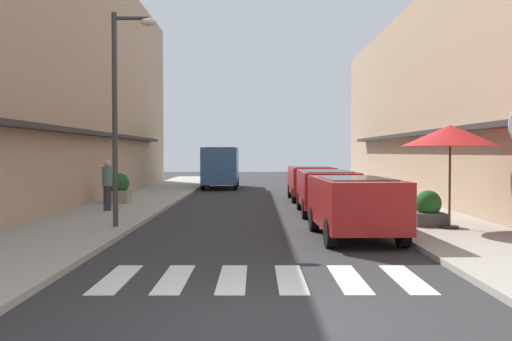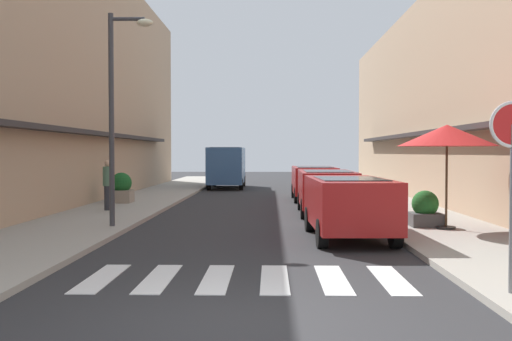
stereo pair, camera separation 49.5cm
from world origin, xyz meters
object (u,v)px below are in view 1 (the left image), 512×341
(planter_midblock, at_px, (427,210))
(pedestrian_walking_near, at_px, (106,184))
(parked_car_near, at_px, (353,201))
(parked_car_far, at_px, (309,179))
(parked_car_mid, at_px, (325,187))
(street_lamp, at_px, (120,97))
(planter_far, at_px, (117,188))
(cafe_umbrella, at_px, (449,136))
(delivery_van, at_px, (220,164))

(planter_midblock, height_order, pedestrian_walking_near, pedestrian_walking_near)
(parked_car_near, relative_size, parked_car_far, 0.98)
(parked_car_near, distance_m, parked_car_far, 11.13)
(parked_car_near, bearing_deg, planter_midblock, 35.21)
(parked_car_mid, distance_m, street_lamp, 7.66)
(street_lamp, bearing_deg, planter_far, 104.08)
(parked_car_far, xyz_separation_m, cafe_umbrella, (2.63, -10.06, 1.58))
(delivery_van, relative_size, planter_midblock, 5.71)
(parked_car_far, bearing_deg, street_lamp, -121.25)
(parked_car_mid, relative_size, delivery_van, 0.81)
(street_lamp, bearing_deg, parked_car_far, 58.75)
(delivery_van, relative_size, planter_far, 4.61)
(delivery_van, xyz_separation_m, pedestrian_walking_near, (-2.97, -14.11, -0.39))
(parked_car_mid, relative_size, planter_midblock, 4.62)
(parked_car_mid, bearing_deg, cafe_umbrella, -59.54)
(parked_car_near, relative_size, planter_midblock, 4.36)
(parked_car_mid, bearing_deg, delivery_van, 107.26)
(parked_car_far, bearing_deg, cafe_umbrella, -75.33)
(parked_car_near, xyz_separation_m, parked_car_far, (0.00, 11.13, 0.00))
(street_lamp, bearing_deg, planter_midblock, 1.13)
(planter_midblock, bearing_deg, parked_car_mid, 119.36)
(pedestrian_walking_near, bearing_deg, planter_midblock, 142.26)
(parked_car_near, distance_m, delivery_van, 20.20)
(parked_car_near, height_order, delivery_van, delivery_van)
(parked_car_near, bearing_deg, delivery_van, 102.58)
(planter_midblock, bearing_deg, delivery_van, 110.09)
(street_lamp, relative_size, pedestrian_walking_near, 3.30)
(planter_far, bearing_deg, parked_car_near, -48.05)
(parked_car_mid, bearing_deg, street_lamp, -144.98)
(parked_car_near, distance_m, cafe_umbrella, 3.25)
(cafe_umbrella, distance_m, planter_midblock, 2.05)
(delivery_van, height_order, pedestrian_walking_near, delivery_van)
(parked_car_mid, bearing_deg, pedestrian_walking_near, 179.62)
(parked_car_near, relative_size, delivery_van, 0.76)
(parked_car_mid, relative_size, street_lamp, 0.78)
(street_lamp, xyz_separation_m, pedestrian_walking_near, (-1.48, 4.18, -2.52))
(parked_car_mid, relative_size, planter_far, 3.73)
(parked_car_mid, xyz_separation_m, planter_far, (-7.68, 3.00, -0.24))
(planter_midblock, bearing_deg, planter_far, 144.88)
(delivery_van, height_order, cafe_umbrella, cafe_umbrella)
(street_lamp, height_order, cafe_umbrella, street_lamp)
(planter_midblock, relative_size, planter_far, 0.81)
(parked_car_mid, xyz_separation_m, planter_midblock, (2.23, -3.97, -0.37))
(parked_car_mid, height_order, pedestrian_walking_near, pedestrian_walking_near)
(parked_car_far, xyz_separation_m, delivery_van, (-4.40, 8.57, 0.48))
(parked_car_mid, bearing_deg, parked_car_far, 90.00)
(delivery_van, bearing_deg, parked_car_near, -77.42)
(parked_car_near, relative_size, parked_car_mid, 0.95)
(parked_car_mid, height_order, delivery_van, delivery_van)
(planter_far, bearing_deg, parked_car_far, 18.56)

